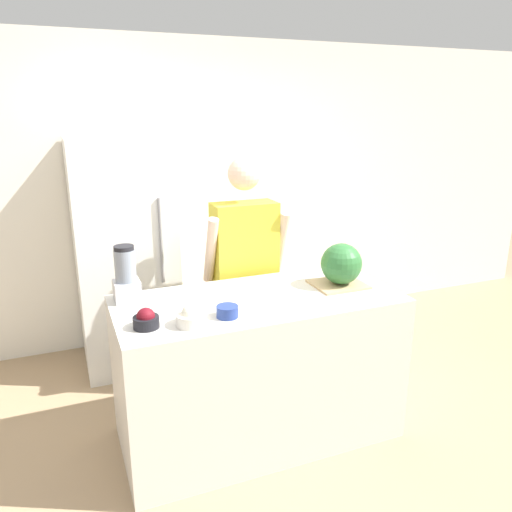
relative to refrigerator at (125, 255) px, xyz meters
name	(u,v)px	position (x,y,z in m)	size (l,w,h in m)	color
ground_plane	(283,470)	(0.60, -1.70, -0.91)	(14.00, 14.00, 0.00)	tan
wall_back	(185,193)	(0.60, 0.40, 0.39)	(8.00, 0.06, 2.60)	white
counter_island	(258,368)	(0.60, -1.31, -0.44)	(1.70, 0.78, 0.94)	beige
refrigerator	(125,255)	(0.00, 0.00, 0.00)	(0.74, 0.73, 1.82)	white
person	(245,276)	(0.73, -0.74, -0.03)	(0.59, 0.27, 1.71)	#333338
cutting_board	(338,284)	(1.16, -1.30, 0.03)	(0.33, 0.29, 0.01)	tan
watermelon	(341,264)	(1.17, -1.31, 0.17)	(0.26, 0.26, 0.26)	#2D6B33
bowl_cherries	(146,320)	(-0.09, -1.49, 0.07)	(0.14, 0.14, 0.11)	black
bowl_cream	(191,317)	(0.13, -1.54, 0.07)	(0.16, 0.16, 0.12)	white
bowl_small_blue	(227,311)	(0.34, -1.51, 0.06)	(0.12, 0.12, 0.06)	navy
blender	(126,277)	(-0.13, -1.06, 0.17)	(0.15, 0.15, 0.33)	#B7B7BC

